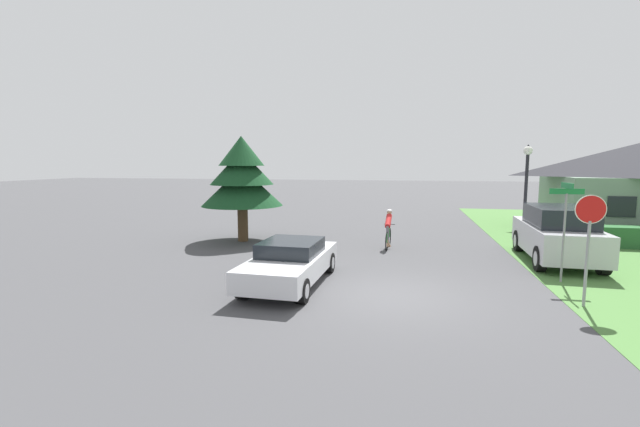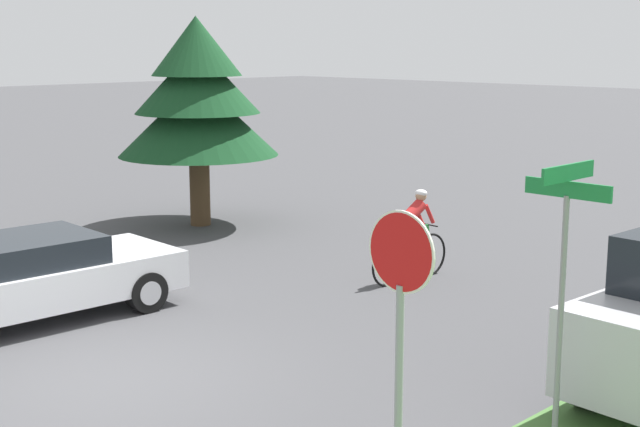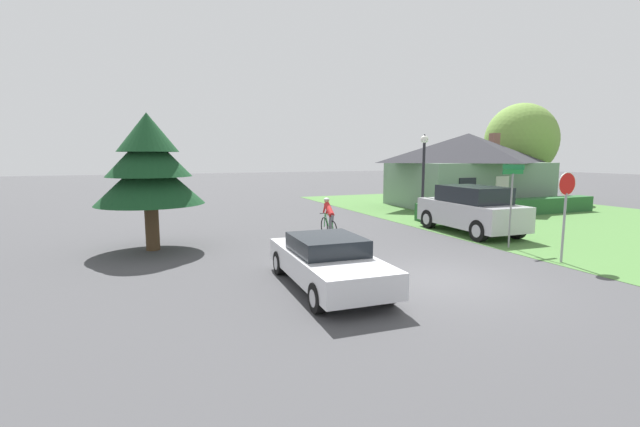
{
  "view_description": "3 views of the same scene",
  "coord_description": "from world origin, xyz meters",
  "px_view_note": "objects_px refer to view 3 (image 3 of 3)",
  "views": [
    {
      "loc": [
        0.32,
        -10.85,
        3.42
      ],
      "look_at": [
        -3.02,
        5.66,
        1.39
      ],
      "focal_mm": 24.0,
      "sensor_mm": 36.0,
      "label": 1
    },
    {
      "loc": [
        8.94,
        -5.25,
        3.96
      ],
      "look_at": [
        -1.08,
        4.72,
        1.25
      ],
      "focal_mm": 50.0,
      "sensor_mm": 36.0,
      "label": 2
    },
    {
      "loc": [
        -6.78,
        -8.65,
        3.14
      ],
      "look_at": [
        -1.52,
        4.14,
        1.27
      ],
      "focal_mm": 24.0,
      "sensor_mm": 36.0,
      "label": 3
    }
  ],
  "objects_px": {
    "parked_suv_right": "(471,210)",
    "street_lamp": "(424,164)",
    "conifer_tall_near": "(149,166)",
    "deciduous_tree_right": "(521,140)",
    "cyclist": "(329,219)",
    "stop_sign": "(566,200)",
    "street_name_sign": "(512,191)",
    "sedan_left_lane": "(328,262)",
    "cottage_house": "(467,169)"
  },
  "relations": [
    {
      "from": "cottage_house",
      "to": "street_lamp",
      "type": "bearing_deg",
      "value": -141.83
    },
    {
      "from": "cyclist",
      "to": "deciduous_tree_right",
      "type": "height_order",
      "value": "deciduous_tree_right"
    },
    {
      "from": "cyclist",
      "to": "stop_sign",
      "type": "distance_m",
      "value": 7.86
    },
    {
      "from": "street_lamp",
      "to": "stop_sign",
      "type": "bearing_deg",
      "value": -93.9
    },
    {
      "from": "cyclist",
      "to": "street_lamp",
      "type": "xyz_separation_m",
      "value": [
        5.39,
        1.55,
        2.03
      ]
    },
    {
      "from": "parked_suv_right",
      "to": "conifer_tall_near",
      "type": "distance_m",
      "value": 12.29
    },
    {
      "from": "cyclist",
      "to": "stop_sign",
      "type": "relative_size",
      "value": 0.67
    },
    {
      "from": "cyclist",
      "to": "stop_sign",
      "type": "height_order",
      "value": "stop_sign"
    },
    {
      "from": "street_name_sign",
      "to": "conifer_tall_near",
      "type": "distance_m",
      "value": 12.15
    },
    {
      "from": "street_lamp",
      "to": "street_name_sign",
      "type": "xyz_separation_m",
      "value": [
        -0.32,
        -5.44,
        -0.81
      ]
    },
    {
      "from": "deciduous_tree_right",
      "to": "street_name_sign",
      "type": "bearing_deg",
      "value": -137.85
    },
    {
      "from": "stop_sign",
      "to": "deciduous_tree_right",
      "type": "distance_m",
      "value": 19.98
    },
    {
      "from": "parked_suv_right",
      "to": "street_lamp",
      "type": "distance_m",
      "value": 3.31
    },
    {
      "from": "sedan_left_lane",
      "to": "street_name_sign",
      "type": "bearing_deg",
      "value": -74.7
    },
    {
      "from": "conifer_tall_near",
      "to": "deciduous_tree_right",
      "type": "relative_size",
      "value": 0.66
    },
    {
      "from": "parked_suv_right",
      "to": "street_name_sign",
      "type": "relative_size",
      "value": 1.67
    },
    {
      "from": "cottage_house",
      "to": "stop_sign",
      "type": "xyz_separation_m",
      "value": [
        -7.47,
        -12.66,
        -0.47
      ]
    },
    {
      "from": "sedan_left_lane",
      "to": "street_lamp",
      "type": "bearing_deg",
      "value": -45.24
    },
    {
      "from": "street_lamp",
      "to": "conifer_tall_near",
      "type": "relative_size",
      "value": 0.91
    },
    {
      "from": "cottage_house",
      "to": "deciduous_tree_right",
      "type": "xyz_separation_m",
      "value": [
        6.21,
        1.71,
        1.88
      ]
    },
    {
      "from": "street_lamp",
      "to": "deciduous_tree_right",
      "type": "distance_m",
      "value": 14.86
    },
    {
      "from": "stop_sign",
      "to": "deciduous_tree_right",
      "type": "relative_size",
      "value": 0.39
    },
    {
      "from": "street_name_sign",
      "to": "conifer_tall_near",
      "type": "xyz_separation_m",
      "value": [
        -11.34,
        4.27,
        0.85
      ]
    },
    {
      "from": "sedan_left_lane",
      "to": "street_name_sign",
      "type": "height_order",
      "value": "street_name_sign"
    },
    {
      "from": "parked_suv_right",
      "to": "sedan_left_lane",
      "type": "bearing_deg",
      "value": 120.53
    },
    {
      "from": "cottage_house",
      "to": "deciduous_tree_right",
      "type": "bearing_deg",
      "value": 17.57
    },
    {
      "from": "street_lamp",
      "to": "street_name_sign",
      "type": "distance_m",
      "value": 5.51
    },
    {
      "from": "sedan_left_lane",
      "to": "conifer_tall_near",
      "type": "height_order",
      "value": "conifer_tall_near"
    },
    {
      "from": "cyclist",
      "to": "parked_suv_right",
      "type": "height_order",
      "value": "parked_suv_right"
    },
    {
      "from": "stop_sign",
      "to": "street_lamp",
      "type": "xyz_separation_m",
      "value": [
        0.52,
        7.62,
        0.9
      ]
    },
    {
      "from": "cottage_house",
      "to": "deciduous_tree_right",
      "type": "distance_m",
      "value": 6.71
    },
    {
      "from": "sedan_left_lane",
      "to": "cottage_house",
      "type": "bearing_deg",
      "value": -48.08
    },
    {
      "from": "street_lamp",
      "to": "deciduous_tree_right",
      "type": "height_order",
      "value": "deciduous_tree_right"
    },
    {
      "from": "cottage_house",
      "to": "stop_sign",
      "type": "height_order",
      "value": "cottage_house"
    },
    {
      "from": "sedan_left_lane",
      "to": "street_name_sign",
      "type": "relative_size",
      "value": 1.58
    },
    {
      "from": "sedan_left_lane",
      "to": "stop_sign",
      "type": "height_order",
      "value": "stop_sign"
    },
    {
      "from": "cottage_house",
      "to": "parked_suv_right",
      "type": "xyz_separation_m",
      "value": [
        -6.56,
        -7.78,
        -1.38
      ]
    },
    {
      "from": "cottage_house",
      "to": "street_lamp",
      "type": "height_order",
      "value": "cottage_house"
    },
    {
      "from": "sedan_left_lane",
      "to": "conifer_tall_near",
      "type": "relative_size",
      "value": 0.99
    },
    {
      "from": "cottage_house",
      "to": "stop_sign",
      "type": "relative_size",
      "value": 3.54
    },
    {
      "from": "stop_sign",
      "to": "street_name_sign",
      "type": "height_order",
      "value": "street_name_sign"
    },
    {
      "from": "street_lamp",
      "to": "conifer_tall_near",
      "type": "xyz_separation_m",
      "value": [
        -11.66,
        -1.17,
        0.04
      ]
    },
    {
      "from": "street_name_sign",
      "to": "parked_suv_right",
      "type": "bearing_deg",
      "value": 75.34
    },
    {
      "from": "cottage_house",
      "to": "street_lamp",
      "type": "xyz_separation_m",
      "value": [
        -6.95,
        -5.05,
        0.43
      ]
    },
    {
      "from": "cottage_house",
      "to": "conifer_tall_near",
      "type": "distance_m",
      "value": 19.62
    },
    {
      "from": "stop_sign",
      "to": "deciduous_tree_right",
      "type": "xyz_separation_m",
      "value": [
        13.68,
        14.37,
        2.35
      ]
    },
    {
      "from": "conifer_tall_near",
      "to": "deciduous_tree_right",
      "type": "bearing_deg",
      "value": 17.71
    },
    {
      "from": "conifer_tall_near",
      "to": "cottage_house",
      "type": "bearing_deg",
      "value": 18.47
    },
    {
      "from": "stop_sign",
      "to": "street_lamp",
      "type": "distance_m",
      "value": 7.69
    },
    {
      "from": "cottage_house",
      "to": "cyclist",
      "type": "xyz_separation_m",
      "value": [
        -12.34,
        -6.6,
        -1.6
      ]
    }
  ]
}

